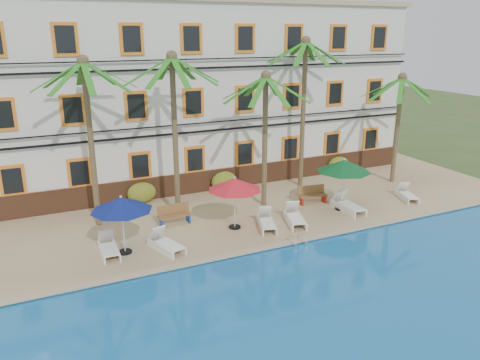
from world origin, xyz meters
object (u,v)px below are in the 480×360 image
lounger_a (109,247)px  lounger_b (166,243)px  bench_right (312,194)px  lounger_d (295,217)px  umbrella_red (235,184)px  lounger_c (267,222)px  palm_e (399,112)px  palm_b (174,113)px  palm_c (265,120)px  lounger_e (347,205)px  pool_ladder (297,243)px  palm_d (304,93)px  umbrella_blue (121,204)px  lounger_f (407,194)px  umbrella_green (344,166)px  palm_a (89,119)px  bench_left (174,214)px

lounger_a → lounger_b: size_ratio=0.91×
lounger_b → bench_right: 8.75m
lounger_d → bench_right: size_ratio=1.34×
umbrella_red → lounger_c: 2.31m
palm_e → bench_right: bearing=-170.2°
palm_b → palm_c: bearing=-7.3°
palm_b → lounger_e: palm_b is taller
palm_e → pool_ladder: palm_e is taller
palm_d → palm_e: 5.74m
umbrella_blue → palm_b: bearing=43.8°
palm_e → lounger_f: palm_e is taller
palm_b → umbrella_green: palm_b is taller
palm_e → lounger_c: size_ratio=3.27×
palm_d → lounger_b: bearing=-152.7°
lounger_f → umbrella_blue: bearing=-179.7°
lounger_e → pool_ladder: bearing=-153.1°
palm_b → palm_d: (7.82, 1.36, 0.33)m
palm_a → lounger_c: palm_a is taller
umbrella_blue → bench_right: (10.05, 1.71, -1.62)m
lounger_c → lounger_d: bearing=-2.7°
umbrella_red → lounger_c: umbrella_red is taller
palm_d → lounger_f: size_ratio=4.61×
umbrella_blue → bench_left: size_ratio=1.61×
pool_ladder → palm_c: bearing=79.4°
palm_a → umbrella_green: 12.09m
palm_a → palm_d: palm_d is taller
palm_b → lounger_b: size_ratio=3.89×
palm_c → palm_d: bearing=29.6°
lounger_e → lounger_f: 3.94m
lounger_c → pool_ladder: 2.05m
umbrella_green → lounger_d: bearing=-170.5°
palm_e → lounger_e: (-5.40, -2.79, -3.87)m
lounger_a → lounger_d: bearing=-2.7°
palm_b → lounger_b: 6.12m
palm_c → pool_ladder: (-0.87, -4.67, -4.43)m
umbrella_blue → bench_right: 10.32m
lounger_a → bench_left: bearing=28.9°
umbrella_green → palm_b: bearing=159.8°
palm_b → lounger_e: bearing=-21.6°
palm_e → lounger_c: bearing=-163.6°
palm_c → lounger_c: palm_c is taller
palm_c → bench_left: (-4.94, -0.51, -3.97)m
lounger_e → lounger_c: bearing=-178.0°
bench_right → palm_d: bearing=70.1°
palm_a → lounger_c: (6.88, -3.62, -4.64)m
palm_b → lounger_c: bearing=-45.9°
palm_a → pool_ladder: size_ratio=10.25×
bench_right → lounger_a: bearing=-171.9°
palm_d → umbrella_green: size_ratio=3.13×
lounger_c → lounger_f: lounger_c is taller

